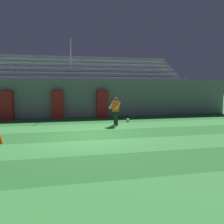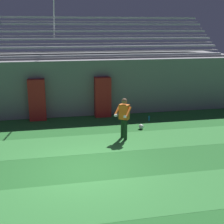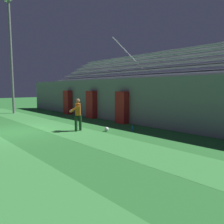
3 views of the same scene
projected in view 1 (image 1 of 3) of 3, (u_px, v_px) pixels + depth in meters
ground_plane at (88, 136)px, 10.14m from camera, size 80.00×80.00×0.00m
turf_stripe_near at (117, 203)px, 4.30m from camera, size 28.00×2.06×0.01m
turf_stripe_mid at (93, 147)px, 8.30m from camera, size 28.00×2.06×0.01m
turf_stripe_far at (85, 127)px, 12.31m from camera, size 28.00×2.06×0.01m
back_wall at (80, 98)px, 16.29m from camera, size 24.00×0.60×2.80m
padding_pillar_gate_left at (58, 105)px, 15.49m from camera, size 0.80×0.44×1.99m
padding_pillar_gate_right at (102, 104)px, 16.13m from camera, size 0.80×0.44×1.99m
padding_pillar_far_left at (7, 105)px, 14.82m from camera, size 0.80×0.44×1.99m
bleacher_stand at (78, 95)px, 18.90m from camera, size 18.00×4.75×5.83m
goalkeeper at (116, 109)px, 12.86m from camera, size 0.74×0.73×1.67m
soccer_ball at (128, 120)px, 14.20m from camera, size 0.22×0.22×0.22m
traffic_cone at (0, 138)px, 8.78m from camera, size 0.30×0.30×0.42m
water_bottle at (134, 117)px, 15.45m from camera, size 0.07×0.07×0.24m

